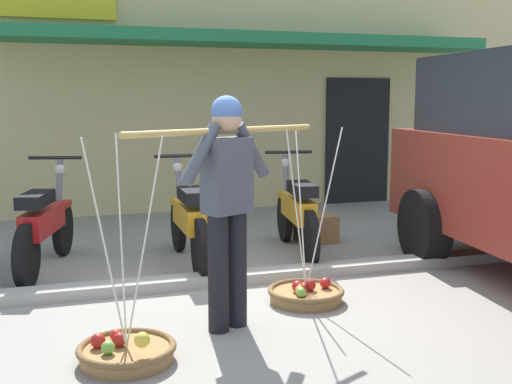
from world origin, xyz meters
TOP-DOWN VIEW (x-y plane):
  - ground_plane at (0.00, 0.00)m, footprint 90.00×90.00m
  - sidewalk_curb at (0.00, 0.70)m, footprint 20.00×0.24m
  - fruit_vendor at (-0.27, -0.39)m, footprint 1.58×0.82m
  - fruit_basket_left_side at (-1.05, -0.79)m, footprint 0.64×0.64m
  - fruit_basket_right_side at (0.51, -0.01)m, footprint 0.64×0.64m
  - motorcycle_second_in_row at (-1.55, 1.67)m, footprint 0.67×1.77m
  - motorcycle_third_in_row at (-0.17, 1.47)m, footprint 0.54×1.82m
  - motorcycle_end_of_row at (1.04, 1.57)m, footprint 0.54×1.81m
  - storefront_building at (1.30, 7.07)m, footprint 13.00×6.00m
  - wooden_crate at (1.47, 2.05)m, footprint 0.44×0.36m

SIDE VIEW (x-z plane):
  - ground_plane at x=0.00m, z-range 0.00..0.00m
  - sidewalk_curb at x=0.00m, z-range 0.00..0.10m
  - fruit_basket_right_side at x=0.51m, z-range -0.65..0.80m
  - fruit_basket_left_side at x=-1.05m, z-range -0.65..0.80m
  - wooden_crate at x=1.47m, z-range 0.00..0.32m
  - motorcycle_second_in_row at x=-1.55m, z-range -0.09..1.00m
  - motorcycle_third_in_row at x=-0.17m, z-range -0.09..1.00m
  - motorcycle_end_of_row at x=1.04m, z-range -0.09..1.00m
  - fruit_vendor at x=-0.27m, z-range 0.13..1.83m
  - storefront_building at x=1.30m, z-range 0.00..4.20m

